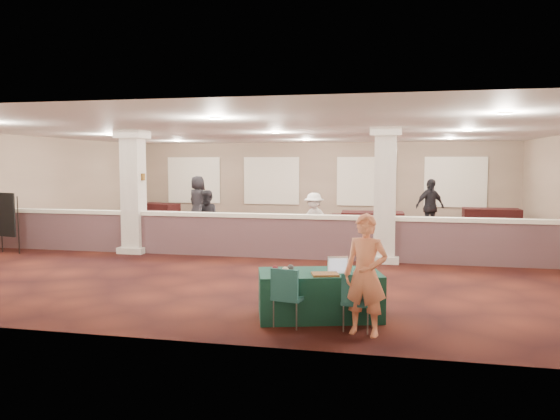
% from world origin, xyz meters
% --- Properties ---
extents(ground, '(16.00, 16.00, 0.00)m').
position_xyz_m(ground, '(0.00, 0.00, 0.00)').
color(ground, '#411810').
rests_on(ground, ground).
extents(wall_back, '(16.00, 0.04, 3.20)m').
position_xyz_m(wall_back, '(0.00, 8.00, 1.60)').
color(wall_back, '#846E5B').
rests_on(wall_back, ground).
extents(wall_front, '(16.00, 0.04, 3.20)m').
position_xyz_m(wall_front, '(0.00, -8.00, 1.60)').
color(wall_front, '#846E5B').
rests_on(wall_front, ground).
extents(wall_left, '(0.04, 16.00, 3.20)m').
position_xyz_m(wall_left, '(-8.00, 0.00, 1.60)').
color(wall_left, '#846E5B').
rests_on(wall_left, ground).
extents(ceiling, '(16.00, 16.00, 0.02)m').
position_xyz_m(ceiling, '(0.00, 0.00, 3.20)').
color(ceiling, silver).
rests_on(ceiling, wall_back).
extents(partition_wall, '(15.60, 0.28, 1.10)m').
position_xyz_m(partition_wall, '(0.00, -1.50, 0.57)').
color(partition_wall, brown).
rests_on(partition_wall, ground).
extents(column_left, '(0.72, 0.72, 3.20)m').
position_xyz_m(column_left, '(-3.50, -1.50, 1.64)').
color(column_left, silver).
rests_on(column_left, ground).
extents(column_right, '(0.72, 0.72, 3.20)m').
position_xyz_m(column_right, '(3.00, -1.50, 1.64)').
color(column_right, silver).
rests_on(column_right, ground).
extents(sconce_left, '(0.12, 0.12, 0.18)m').
position_xyz_m(sconce_left, '(-3.78, -1.50, 2.00)').
color(sconce_left, brown).
rests_on(sconce_left, column_left).
extents(sconce_right, '(0.12, 0.12, 0.18)m').
position_xyz_m(sconce_right, '(-3.22, -1.50, 2.00)').
color(sconce_right, brown).
rests_on(sconce_right, column_left).
extents(near_table, '(2.02, 1.39, 0.71)m').
position_xyz_m(near_table, '(2.16, -6.50, 0.35)').
color(near_table, '#103B2B').
rests_on(near_table, ground).
extents(conf_chair_main, '(0.47, 0.47, 0.83)m').
position_xyz_m(conf_chair_main, '(2.78, -7.08, 0.49)').
color(conf_chair_main, '#1B4C50').
rests_on(conf_chair_main, ground).
extents(conf_chair_side, '(0.51, 0.51, 0.87)m').
position_xyz_m(conf_chair_side, '(1.78, -7.08, 0.51)').
color(conf_chair_side, '#1B4C50').
rests_on(conf_chair_side, ground).
extents(easel_board, '(0.93, 0.54, 1.60)m').
position_xyz_m(easel_board, '(-6.69, -2.50, 1.02)').
color(easel_board, black).
rests_on(easel_board, ground).
extents(woman, '(0.68, 0.54, 1.68)m').
position_xyz_m(woman, '(2.90, -7.20, 0.84)').
color(woman, '#FD9B6E').
rests_on(woman, ground).
extents(far_table_front_left, '(1.94, 1.13, 0.75)m').
position_xyz_m(far_table_front_left, '(-4.74, 2.14, 0.37)').
color(far_table_front_left, black).
rests_on(far_table_front_left, ground).
extents(far_table_front_center, '(1.86, 1.09, 0.72)m').
position_xyz_m(far_table_front_center, '(-2.00, 0.70, 0.36)').
color(far_table_front_center, black).
rests_on(far_table_front_center, ground).
extents(far_table_front_right, '(2.01, 1.09, 0.79)m').
position_xyz_m(far_table_front_right, '(2.50, 3.00, 0.40)').
color(far_table_front_right, black).
rests_on(far_table_front_right, ground).
extents(far_table_back_left, '(1.82, 1.28, 0.67)m').
position_xyz_m(far_table_back_left, '(-6.50, 6.50, 0.33)').
color(far_table_back_left, black).
rests_on(far_table_back_left, ground).
extents(far_table_back_center, '(1.75, 1.03, 0.67)m').
position_xyz_m(far_table_back_center, '(2.00, 3.20, 0.34)').
color(far_table_back_center, black).
rests_on(far_table_back_center, ground).
extents(far_table_back_right, '(1.90, 0.96, 0.77)m').
position_xyz_m(far_table_back_right, '(6.50, 5.50, 0.38)').
color(far_table_back_right, black).
rests_on(far_table_back_right, ground).
extents(attendee_a, '(0.83, 0.57, 1.58)m').
position_xyz_m(attendee_a, '(-2.04, 0.20, 0.79)').
color(attendee_a, black).
rests_on(attendee_a, ground).
extents(attendee_b, '(1.07, 0.75, 1.52)m').
position_xyz_m(attendee_b, '(0.99, 0.49, 0.76)').
color(attendee_b, beige).
rests_on(attendee_b, ground).
extents(attendee_c, '(1.18, 1.03, 1.84)m').
position_xyz_m(attendee_c, '(4.33, 3.92, 0.92)').
color(attendee_c, black).
rests_on(attendee_c, ground).
extents(attendee_d, '(1.05, 0.92, 1.88)m').
position_xyz_m(attendee_d, '(-4.00, 4.47, 0.94)').
color(attendee_d, black).
rests_on(attendee_d, ground).
extents(laptop_base, '(0.37, 0.30, 0.02)m').
position_xyz_m(laptop_base, '(2.45, -6.47, 0.72)').
color(laptop_base, silver).
rests_on(laptop_base, near_table).
extents(laptop_screen, '(0.31, 0.10, 0.21)m').
position_xyz_m(laptop_screen, '(2.42, -6.36, 0.83)').
color(laptop_screen, silver).
rests_on(laptop_screen, near_table).
extents(screen_glow, '(0.28, 0.08, 0.18)m').
position_xyz_m(screen_glow, '(2.42, -6.37, 0.82)').
color(screen_glow, silver).
rests_on(screen_glow, near_table).
extents(knitting, '(0.45, 0.39, 0.03)m').
position_xyz_m(knitting, '(2.27, -6.72, 0.72)').
color(knitting, orange).
rests_on(knitting, near_table).
extents(yarn_cream, '(0.11, 0.11, 0.11)m').
position_xyz_m(yarn_cream, '(1.67, -6.74, 0.76)').
color(yarn_cream, beige).
rests_on(yarn_cream, near_table).
extents(yarn_red, '(0.10, 0.10, 0.10)m').
position_xyz_m(yarn_red, '(1.49, -6.64, 0.76)').
color(yarn_red, maroon).
rests_on(yarn_red, near_table).
extents(yarn_grey, '(0.10, 0.10, 0.10)m').
position_xyz_m(yarn_grey, '(1.71, -6.51, 0.76)').
color(yarn_grey, '#46464B').
rests_on(yarn_grey, near_table).
extents(scissors, '(0.12, 0.06, 0.01)m').
position_xyz_m(scissors, '(2.84, -6.59, 0.71)').
color(scissors, red).
rests_on(scissors, near_table).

